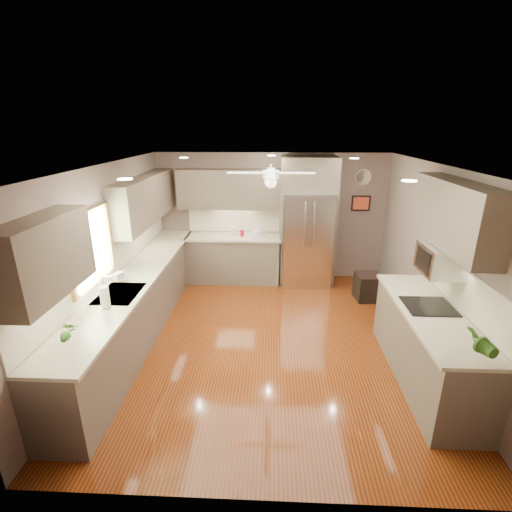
# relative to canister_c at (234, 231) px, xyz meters

# --- Properties ---
(floor) EXTENTS (5.00, 5.00, 0.00)m
(floor) POSITION_rel_canister_c_xyz_m (0.72, -2.23, -1.03)
(floor) COLOR #4F150A
(floor) RESTS_ON ground
(ceiling) EXTENTS (5.00, 5.00, 0.00)m
(ceiling) POSITION_rel_canister_c_xyz_m (0.72, -2.23, 1.47)
(ceiling) COLOR white
(ceiling) RESTS_ON ground
(wall_back) EXTENTS (4.50, 0.00, 4.50)m
(wall_back) POSITION_rel_canister_c_xyz_m (0.72, 0.27, 0.22)
(wall_back) COLOR #65534D
(wall_back) RESTS_ON ground
(wall_front) EXTENTS (4.50, 0.00, 4.50)m
(wall_front) POSITION_rel_canister_c_xyz_m (0.72, -4.73, 0.22)
(wall_front) COLOR #65534D
(wall_front) RESTS_ON ground
(wall_left) EXTENTS (0.00, 5.00, 5.00)m
(wall_left) POSITION_rel_canister_c_xyz_m (-1.53, -2.23, 0.22)
(wall_left) COLOR #65534D
(wall_left) RESTS_ON ground
(wall_right) EXTENTS (0.00, 5.00, 5.00)m
(wall_right) POSITION_rel_canister_c_xyz_m (2.97, -2.23, 0.22)
(wall_right) COLOR #65534D
(wall_right) RESTS_ON ground
(canister_c) EXTENTS (0.10, 0.10, 0.16)m
(canister_c) POSITION_rel_canister_c_xyz_m (0.00, 0.00, 0.00)
(canister_c) COLOR beige
(canister_c) RESTS_ON back_run
(canister_d) EXTENTS (0.10, 0.10, 0.12)m
(canister_d) POSITION_rel_canister_c_xyz_m (0.16, -0.04, -0.03)
(canister_d) COLOR maroon
(canister_d) RESTS_ON back_run
(soap_bottle) EXTENTS (0.12, 0.12, 0.21)m
(soap_bottle) POSITION_rel_canister_c_xyz_m (-1.35, -2.37, 0.01)
(soap_bottle) COLOR white
(soap_bottle) RESTS_ON left_run
(potted_plant_left) EXTENTS (0.18, 0.14, 0.31)m
(potted_plant_left) POSITION_rel_canister_c_xyz_m (-1.25, -3.92, 0.06)
(potted_plant_left) COLOR #2F601B
(potted_plant_left) RESTS_ON left_run
(potted_plant_right) EXTENTS (0.24, 0.21, 0.36)m
(potted_plant_right) POSITION_rel_canister_c_xyz_m (2.64, -3.98, 0.09)
(potted_plant_right) COLOR #2F601B
(potted_plant_right) RESTS_ON right_run
(bowl) EXTENTS (0.29, 0.29, 0.06)m
(bowl) POSITION_rel_canister_c_xyz_m (0.45, -0.06, -0.06)
(bowl) COLOR beige
(bowl) RESTS_ON back_run
(left_run) EXTENTS (0.65, 4.70, 1.45)m
(left_run) POSITION_rel_canister_c_xyz_m (-1.24, -2.08, -0.55)
(left_run) COLOR brown
(left_run) RESTS_ON ground
(back_run) EXTENTS (1.85, 0.65, 1.45)m
(back_run) POSITION_rel_canister_c_xyz_m (-0.01, -0.02, -0.55)
(back_run) COLOR brown
(back_run) RESTS_ON ground
(uppers) EXTENTS (4.50, 4.70, 0.95)m
(uppers) POSITION_rel_canister_c_xyz_m (-0.02, -1.52, 0.84)
(uppers) COLOR brown
(uppers) RESTS_ON wall_left
(window) EXTENTS (0.05, 1.12, 0.92)m
(window) POSITION_rel_canister_c_xyz_m (-1.50, -2.73, 0.52)
(window) COLOR #BFF2B2
(window) RESTS_ON wall_left
(sink) EXTENTS (0.50, 0.70, 0.32)m
(sink) POSITION_rel_canister_c_xyz_m (-1.22, -2.73, -0.12)
(sink) COLOR silver
(sink) RESTS_ON left_run
(refrigerator) EXTENTS (1.06, 0.75, 2.45)m
(refrigerator) POSITION_rel_canister_c_xyz_m (1.42, -0.07, 0.16)
(refrigerator) COLOR silver
(refrigerator) RESTS_ON ground
(right_run) EXTENTS (0.70, 2.20, 1.45)m
(right_run) POSITION_rel_canister_c_xyz_m (2.65, -3.03, -0.55)
(right_run) COLOR brown
(right_run) RESTS_ON ground
(microwave) EXTENTS (0.43, 0.55, 0.34)m
(microwave) POSITION_rel_canister_c_xyz_m (2.74, -2.78, 0.45)
(microwave) COLOR silver
(microwave) RESTS_ON wall_right
(ceiling_fan) EXTENTS (1.18, 1.18, 0.32)m
(ceiling_fan) POSITION_rel_canister_c_xyz_m (0.72, -1.93, 1.30)
(ceiling_fan) COLOR white
(ceiling_fan) RESTS_ON ceiling
(recessed_lights) EXTENTS (2.84, 3.14, 0.01)m
(recessed_lights) POSITION_rel_canister_c_xyz_m (0.68, -1.83, 1.46)
(recessed_lights) COLOR white
(recessed_lights) RESTS_ON ceiling
(wall_clock) EXTENTS (0.30, 0.03, 0.30)m
(wall_clock) POSITION_rel_canister_c_xyz_m (2.47, 0.26, 1.02)
(wall_clock) COLOR white
(wall_clock) RESTS_ON wall_back
(framed_print) EXTENTS (0.36, 0.03, 0.30)m
(framed_print) POSITION_rel_canister_c_xyz_m (2.47, 0.25, 0.52)
(framed_print) COLOR black
(framed_print) RESTS_ON wall_back
(stool) EXTENTS (0.46, 0.46, 0.49)m
(stool) POSITION_rel_canister_c_xyz_m (2.48, -0.80, -0.79)
(stool) COLOR black
(stool) RESTS_ON ground
(paper_towel) EXTENTS (0.11, 0.11, 0.27)m
(paper_towel) POSITION_rel_canister_c_xyz_m (-1.21, -3.12, 0.05)
(paper_towel) COLOR white
(paper_towel) RESTS_ON left_run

